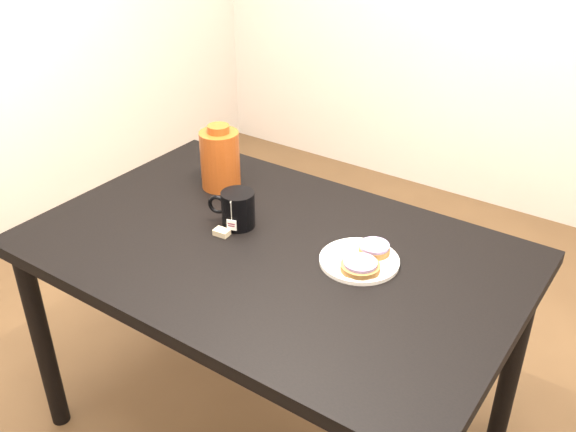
{
  "coord_description": "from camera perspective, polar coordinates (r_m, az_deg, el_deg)",
  "views": [
    {
      "loc": [
        0.92,
        -1.24,
        1.74
      ],
      "look_at": [
        -0.0,
        0.08,
        0.81
      ],
      "focal_mm": 40.0,
      "sensor_mm": 36.0,
      "label": 1
    }
  ],
  "objects": [
    {
      "name": "bagel_back",
      "position": [
        1.8,
        7.67,
        -2.88
      ],
      "size": [
        0.12,
        0.12,
        0.03
      ],
      "color": "brown",
      "rests_on": "plate"
    },
    {
      "name": "ground_plane",
      "position": [
        2.33,
        -1.22,
        -18.4
      ],
      "size": [
        4.0,
        4.0,
        0.0
      ],
      "primitive_type": "plane",
      "color": "brown"
    },
    {
      "name": "bagel_package",
      "position": [
        2.13,
        -6.05,
        5.08
      ],
      "size": [
        0.14,
        0.14,
        0.22
      ],
      "rotation": [
        0.0,
        0.0,
        0.06
      ],
      "color": "#67270D",
      "rests_on": "table"
    },
    {
      "name": "mug",
      "position": [
        1.91,
        -4.52,
        0.63
      ],
      "size": [
        0.16,
        0.13,
        0.11
      ],
      "rotation": [
        0.0,
        0.0,
        0.31
      ],
      "color": "black",
      "rests_on": "table"
    },
    {
      "name": "table",
      "position": [
        1.88,
        -1.43,
        -4.82
      ],
      "size": [
        1.4,
        0.9,
        0.75
      ],
      "color": "black",
      "rests_on": "ground_plane"
    },
    {
      "name": "bagel_front",
      "position": [
        1.72,
        6.44,
        -4.44
      ],
      "size": [
        0.13,
        0.13,
        0.03
      ],
      "color": "brown",
      "rests_on": "plate"
    },
    {
      "name": "teabag_pouch",
      "position": [
        1.89,
        -5.91,
        -1.45
      ],
      "size": [
        0.05,
        0.04,
        0.02
      ],
      "primitive_type": "cube",
      "rotation": [
        0.0,
        0.0,
        0.1
      ],
      "color": "#C6B793",
      "rests_on": "table"
    },
    {
      "name": "plate",
      "position": [
        1.77,
        6.35,
        -3.91
      ],
      "size": [
        0.22,
        0.22,
        0.02
      ],
      "color": "white",
      "rests_on": "table"
    }
  ]
}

